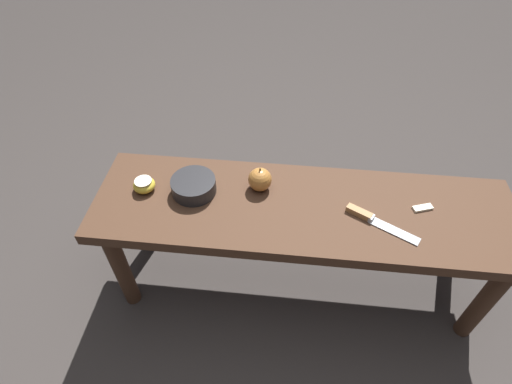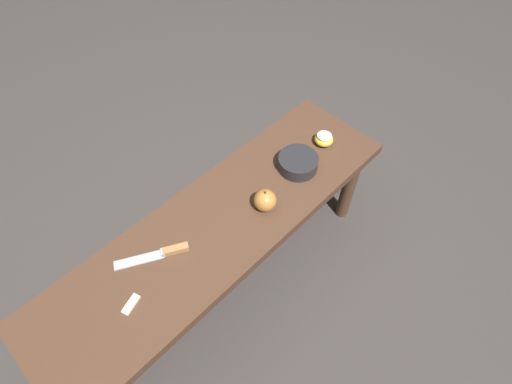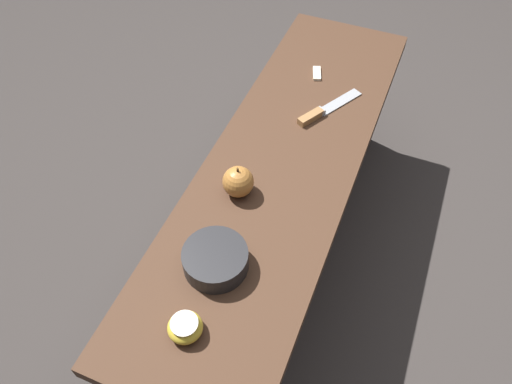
{
  "view_description": "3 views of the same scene",
  "coord_description": "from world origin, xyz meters",
  "px_view_note": "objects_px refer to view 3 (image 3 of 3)",
  "views": [
    {
      "loc": [
        0.06,
        0.86,
        1.4
      ],
      "look_at": [
        0.16,
        -0.02,
        0.49
      ],
      "focal_mm": 28.0,
      "sensor_mm": 36.0,
      "label": 1
    },
    {
      "loc": [
        -0.43,
        -0.59,
        1.57
      ],
      "look_at": [
        0.16,
        -0.02,
        0.49
      ],
      "focal_mm": 28.0,
      "sensor_mm": 36.0,
      "label": 2
    },
    {
      "loc": [
        0.86,
        0.27,
        1.42
      ],
      "look_at": [
        0.16,
        -0.02,
        0.49
      ],
      "focal_mm": 35.0,
      "sensor_mm": 36.0,
      "label": 3
    }
  ],
  "objects_px": {
    "wooden_bench": "(283,176)",
    "apple_cut": "(185,327)",
    "bowl": "(215,259)",
    "knife": "(321,112)",
    "apple_whole": "(238,182)"
  },
  "relations": [
    {
      "from": "apple_cut",
      "to": "bowl",
      "type": "distance_m",
      "value": 0.16
    },
    {
      "from": "knife",
      "to": "apple_whole",
      "type": "xyz_separation_m",
      "value": [
        0.35,
        -0.1,
        0.03
      ]
    },
    {
      "from": "knife",
      "to": "apple_whole",
      "type": "distance_m",
      "value": 0.37
    },
    {
      "from": "knife",
      "to": "apple_whole",
      "type": "bearing_deg",
      "value": -167.21
    },
    {
      "from": "apple_whole",
      "to": "bowl",
      "type": "height_order",
      "value": "apple_whole"
    },
    {
      "from": "wooden_bench",
      "to": "bowl",
      "type": "xyz_separation_m",
      "value": [
        0.36,
        -0.03,
        0.09
      ]
    },
    {
      "from": "apple_cut",
      "to": "bowl",
      "type": "height_order",
      "value": "bowl"
    },
    {
      "from": "apple_cut",
      "to": "knife",
      "type": "bearing_deg",
      "value": 175.63
    },
    {
      "from": "wooden_bench",
      "to": "apple_cut",
      "type": "relative_size",
      "value": 18.76
    },
    {
      "from": "wooden_bench",
      "to": "knife",
      "type": "height_order",
      "value": "knife"
    },
    {
      "from": "wooden_bench",
      "to": "bowl",
      "type": "bearing_deg",
      "value": -4.65
    },
    {
      "from": "apple_whole",
      "to": "apple_cut",
      "type": "distance_m",
      "value": 0.38
    },
    {
      "from": "apple_cut",
      "to": "apple_whole",
      "type": "bearing_deg",
      "value": -172.89
    },
    {
      "from": "knife",
      "to": "bowl",
      "type": "relative_size",
      "value": 1.49
    },
    {
      "from": "apple_whole",
      "to": "bowl",
      "type": "relative_size",
      "value": 0.6
    }
  ]
}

